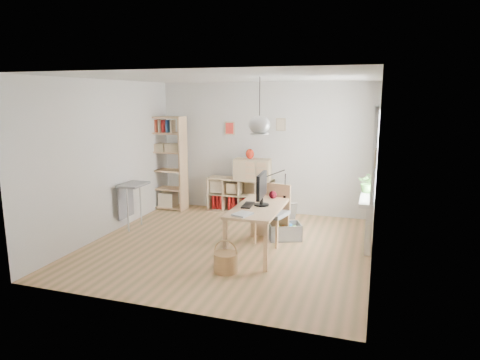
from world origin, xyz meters
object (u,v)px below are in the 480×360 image
(cube_shelf, at_px, (240,198))
(chair, at_px, (273,210))
(desk, at_px, (259,212))
(drawer_chest, at_px, (252,169))
(monitor, at_px, (262,187))
(tall_bookshelf, at_px, (167,159))
(storage_chest, at_px, (284,228))

(cube_shelf, height_order, chair, chair)
(desk, bearing_deg, drawer_chest, 108.73)
(chair, height_order, monitor, monitor)
(tall_bookshelf, xyz_separation_m, storage_chest, (2.83, -1.15, -0.90))
(chair, relative_size, monitor, 1.66)
(desk, height_order, tall_bookshelf, tall_bookshelf)
(tall_bookshelf, bearing_deg, storage_chest, -22.18)
(cube_shelf, relative_size, storage_chest, 1.81)
(cube_shelf, relative_size, drawer_chest, 1.88)
(storage_chest, xyz_separation_m, monitor, (-0.22, -0.74, 0.85))
(storage_chest, xyz_separation_m, drawer_chest, (-0.99, 1.39, 0.75))
(desk, height_order, drawer_chest, drawer_chest)
(tall_bookshelf, relative_size, storage_chest, 2.59)
(storage_chest, bearing_deg, monitor, -129.31)
(storage_chest, bearing_deg, desk, -130.13)
(desk, bearing_deg, tall_bookshelf, 142.99)
(desk, xyz_separation_m, cube_shelf, (-1.02, 2.23, -0.36))
(monitor, height_order, drawer_chest, monitor)
(desk, relative_size, drawer_chest, 2.02)
(tall_bookshelf, height_order, monitor, tall_bookshelf)
(desk, bearing_deg, storage_chest, 72.81)
(cube_shelf, distance_m, storage_chest, 1.92)
(chair, xyz_separation_m, drawer_chest, (-0.84, 1.63, 0.38))
(chair, distance_m, storage_chest, 0.46)
(cube_shelf, relative_size, chair, 1.44)
(tall_bookshelf, distance_m, storage_chest, 3.19)
(desk, distance_m, tall_bookshelf, 3.27)
(tall_bookshelf, bearing_deg, monitor, -35.91)
(storage_chest, height_order, monitor, monitor)
(desk, xyz_separation_m, chair, (0.10, 0.56, -0.10))
(cube_shelf, bearing_deg, desk, -65.39)
(monitor, bearing_deg, desk, -121.16)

